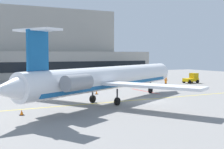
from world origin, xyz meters
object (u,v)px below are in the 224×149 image
at_px(belt_loader, 56,80).
at_px(baggage_tug, 77,82).
at_px(pushback_tractor, 192,79).
at_px(fuel_tank, 127,72).
at_px(regional_jet, 109,78).
at_px(marshaller, 166,83).

bearing_deg(belt_loader, baggage_tug, -59.88).
relative_size(pushback_tractor, fuel_tank, 0.40).
bearing_deg(regional_jet, pushback_tractor, 29.34).
distance_m(baggage_tug, pushback_tractor, 23.88).
distance_m(baggage_tug, fuel_tank, 22.31).
height_order(pushback_tractor, belt_loader, belt_loader).
height_order(baggage_tug, fuel_tank, fuel_tank).
bearing_deg(pushback_tractor, fuel_tank, 108.05).
height_order(regional_jet, marshaller, regional_jet).
bearing_deg(marshaller, pushback_tractor, 28.18).
bearing_deg(baggage_tug, marshaller, -38.79).
bearing_deg(belt_loader, pushback_tractor, -17.81).
bearing_deg(baggage_tug, pushback_tractor, -9.32).
height_order(belt_loader, fuel_tank, fuel_tank).
relative_size(baggage_tug, pushback_tractor, 1.22).
bearing_deg(fuel_tank, marshaller, -103.95).
bearing_deg(pushback_tractor, baggage_tug, 170.68).
bearing_deg(regional_jet, belt_loader, 88.19).
bearing_deg(baggage_tug, fuel_tank, 36.05).
bearing_deg(pushback_tractor, marshaller, -151.82).
xyz_separation_m(fuel_tank, marshaller, (-5.72, -23.02, -0.57)).
height_order(pushback_tractor, marshaller, pushback_tractor).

